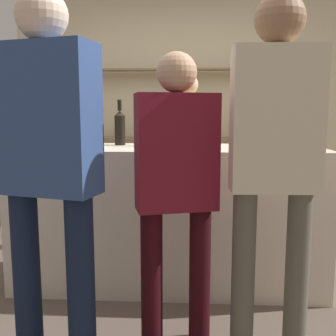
% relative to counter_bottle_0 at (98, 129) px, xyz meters
% --- Properties ---
extents(ground_plane, '(16.00, 16.00, 0.00)m').
position_rel_counter_bottle_0_xyz_m(ground_plane, '(0.54, -0.12, -1.13)').
color(ground_plane, brown).
extents(bar_counter, '(2.19, 0.70, 1.01)m').
position_rel_counter_bottle_0_xyz_m(bar_counter, '(0.54, -0.12, -0.63)').
color(bar_counter, beige).
rests_on(bar_counter, ground_plane).
extents(back_wall, '(3.79, 0.12, 2.80)m').
position_rel_counter_bottle_0_xyz_m(back_wall, '(0.54, 1.82, 0.27)').
color(back_wall, beige).
rests_on(back_wall, ground_plane).
extents(back_shelf, '(2.13, 0.18, 1.75)m').
position_rel_counter_bottle_0_xyz_m(back_shelf, '(0.54, 1.64, 0.03)').
color(back_shelf, '#897056').
rests_on(back_shelf, ground_plane).
extents(counter_bottle_0, '(0.07, 0.07, 0.33)m').
position_rel_counter_bottle_0_xyz_m(counter_bottle_0, '(0.00, 0.00, 0.00)').
color(counter_bottle_0, black).
rests_on(counter_bottle_0, bar_counter).
extents(counter_bottle_1, '(0.09, 0.09, 0.31)m').
position_rel_counter_bottle_0_xyz_m(counter_bottle_1, '(-0.04, 0.11, -0.00)').
color(counter_bottle_1, brown).
rests_on(counter_bottle_1, bar_counter).
extents(counter_bottle_2, '(0.08, 0.08, 0.34)m').
position_rel_counter_bottle_0_xyz_m(counter_bottle_2, '(0.16, 0.04, 0.01)').
color(counter_bottle_2, black).
rests_on(counter_bottle_2, bar_counter).
extents(counter_bottle_3, '(0.08, 0.08, 0.34)m').
position_rel_counter_bottle_0_xyz_m(counter_bottle_3, '(0.50, 0.00, 0.01)').
color(counter_bottle_3, silver).
rests_on(counter_bottle_3, bar_counter).
extents(ice_bucket, '(0.23, 0.23, 0.19)m').
position_rel_counter_bottle_0_xyz_m(ice_bucket, '(-0.22, -0.25, -0.03)').
color(ice_bucket, '#846647').
rests_on(ice_bucket, bar_counter).
extents(customer_center, '(0.45, 0.29, 1.56)m').
position_rel_counter_bottle_0_xyz_m(customer_center, '(0.63, -0.92, -0.22)').
color(customer_center, black).
rests_on(customer_center, ground_plane).
extents(customer_left, '(0.52, 0.32, 1.80)m').
position_rel_counter_bottle_0_xyz_m(customer_left, '(0.03, -1.13, -0.07)').
color(customer_left, '#121C33').
rests_on(customer_left, ground_plane).
extents(customer_right, '(0.43, 0.24, 1.80)m').
position_rel_counter_bottle_0_xyz_m(customer_right, '(1.11, -1.01, -0.06)').
color(customer_right, '#575347').
rests_on(customer_right, ground_plane).
extents(server_behind_counter, '(0.43, 0.21, 1.62)m').
position_rel_counter_bottle_0_xyz_m(server_behind_counter, '(0.66, 0.87, -0.18)').
color(server_behind_counter, brown).
rests_on(server_behind_counter, ground_plane).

